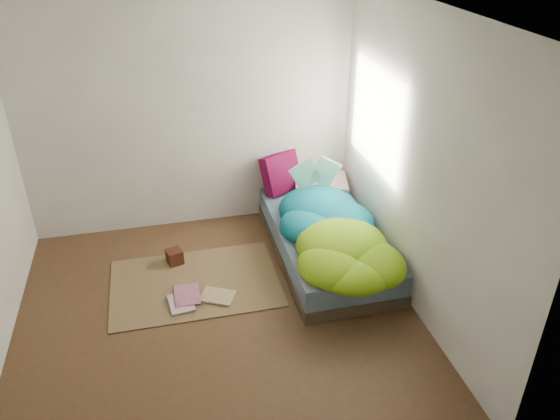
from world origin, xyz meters
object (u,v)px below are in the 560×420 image
object	(u,v)px
bed	(325,242)
wooden_box	(175,257)
floor_book_b	(174,297)
open_book	(316,165)
floor_book_a	(169,306)
pillow_magenta	(281,173)

from	to	relation	value
bed	wooden_box	distance (m)	1.55
floor_book_b	bed	bearing A→B (deg)	13.60
open_book	floor_book_a	world-z (taller)	open_book
pillow_magenta	floor_book_b	distance (m)	1.92
open_book	floor_book_b	bearing A→B (deg)	-151.65
pillow_magenta	wooden_box	distance (m)	1.53
open_book	wooden_box	world-z (taller)	open_book
bed	wooden_box	size ratio (longest dim) A/B	13.58
open_book	wooden_box	distance (m)	1.74
bed	floor_book_b	xyz separation A→B (m)	(-1.59, -0.37, -0.14)
pillow_magenta	floor_book_a	distance (m)	2.03
bed	floor_book_b	bearing A→B (deg)	-166.72
wooden_box	floor_book_a	size ratio (longest dim) A/B	0.50
bed	wooden_box	xyz separation A→B (m)	(-1.53, 0.21, -0.08)
pillow_magenta	floor_book_b	world-z (taller)	pillow_magenta
open_book	floor_book_b	size ratio (longest dim) A/B	1.41
pillow_magenta	open_book	distance (m)	0.56
bed	wooden_box	world-z (taller)	bed
wooden_box	floor_book_a	xyz separation A→B (m)	(-0.10, -0.69, -0.06)
bed	floor_book_a	size ratio (longest dim) A/B	6.81
floor_book_b	wooden_box	bearing A→B (deg)	85.28
bed	pillow_magenta	size ratio (longest dim) A/B	4.51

